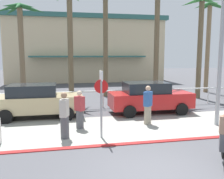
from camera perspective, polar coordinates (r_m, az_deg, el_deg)
name	(u,v)px	position (r m, az deg, el deg)	size (l,w,h in m)	color
ground_plane	(99,103)	(16.42, -2.96, -3.09)	(80.00, 80.00, 0.00)	#4C4C51
sidewalk_strip	(119,127)	(10.87, 1.73, -8.76)	(44.00, 4.00, 0.02)	#9E9E93
curb_paint	(132,143)	(9.04, 4.73, -12.26)	(44.00, 0.24, 0.03)	maroon
building_backdrop	(84,50)	(33.25, -6.44, 9.15)	(18.79, 11.74, 7.72)	beige
rail_fence	(103,94)	(14.81, -2.10, -1.00)	(18.80, 0.08, 1.04)	white
stop_sign_bike_lane	(101,95)	(9.20, -2.50, -1.17)	(0.52, 0.56, 2.56)	gray
palm_tree_2	(21,26)	(18.30, -20.36, 13.54)	(3.39, 3.32, 6.61)	#756047
palm_tree_3	(70,21)	(17.15, -9.68, 15.33)	(3.39, 2.93, 7.41)	brown
palm_tree_5	(157,10)	(18.17, 10.34, 17.51)	(3.20, 2.85, 8.32)	brown
palm_tree_6	(201,25)	(19.09, 19.81, 13.88)	(2.78, 3.30, 7.21)	brown
palm_tree_7	(210,26)	(22.59, 21.59, 13.54)	(3.41, 3.38, 7.50)	#846B4C
car_tan_1	(37,101)	(12.97, -16.93, -2.47)	(4.40, 2.02, 1.69)	tan
car_red_2	(149,97)	(13.56, 8.58, -1.77)	(4.40, 2.02, 1.69)	red
pedestrian_0	(65,117)	(9.45, -10.90, -6.31)	(0.41, 0.46, 1.78)	#4C4C51
pedestrian_1	(148,107)	(11.30, 8.26, -3.92)	(0.47, 0.46, 1.78)	gray
pedestrian_2	(80,111)	(10.66, -7.46, -4.99)	(0.46, 0.47, 1.65)	#4C4C51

